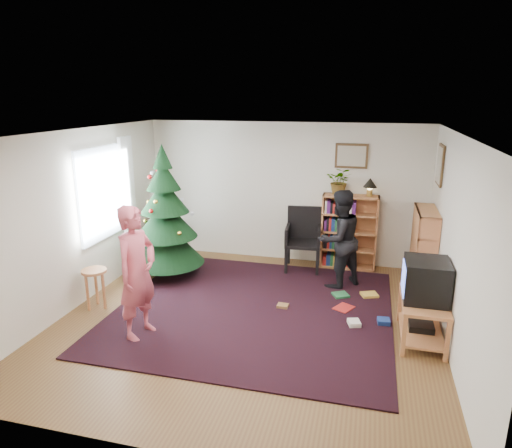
% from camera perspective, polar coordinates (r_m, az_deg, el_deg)
% --- Properties ---
extents(floor, '(5.00, 5.00, 0.00)m').
position_cam_1_polar(floor, '(6.35, -0.97, -11.82)').
color(floor, brown).
rests_on(floor, ground).
extents(ceiling, '(5.00, 5.00, 0.00)m').
position_cam_1_polar(ceiling, '(5.64, -1.08, 11.30)').
color(ceiling, white).
rests_on(ceiling, wall_back).
extents(wall_back, '(5.00, 0.02, 2.50)m').
position_cam_1_polar(wall_back, '(8.24, 3.56, 3.92)').
color(wall_back, silver).
rests_on(wall_back, floor).
extents(wall_front, '(5.00, 0.02, 2.50)m').
position_cam_1_polar(wall_front, '(3.69, -11.49, -11.86)').
color(wall_front, silver).
rests_on(wall_front, floor).
extents(wall_left, '(0.02, 5.00, 2.50)m').
position_cam_1_polar(wall_left, '(6.94, -21.37, 0.58)').
color(wall_left, silver).
rests_on(wall_left, floor).
extents(wall_right, '(0.02, 5.00, 2.50)m').
position_cam_1_polar(wall_right, '(5.77, 23.71, -2.63)').
color(wall_right, silver).
rests_on(wall_right, floor).
extents(rug, '(3.80, 3.60, 0.02)m').
position_cam_1_polar(rug, '(6.60, -0.27, -10.57)').
color(rug, black).
rests_on(rug, floor).
extents(window_pane, '(0.04, 1.20, 1.40)m').
position_cam_1_polar(window_pane, '(7.35, -18.70, 3.65)').
color(window_pane, silver).
rests_on(window_pane, wall_left).
extents(curtain, '(0.06, 0.35, 1.60)m').
position_cam_1_polar(curtain, '(7.91, -15.75, 4.71)').
color(curtain, white).
rests_on(curtain, wall_left).
extents(picture_back, '(0.55, 0.03, 0.42)m').
position_cam_1_polar(picture_back, '(7.97, 11.85, 8.32)').
color(picture_back, '#4C3319').
rests_on(picture_back, wall_back).
extents(picture_right, '(0.03, 0.50, 0.60)m').
position_cam_1_polar(picture_right, '(7.31, 22.05, 6.86)').
color(picture_right, '#4C3319').
rests_on(picture_right, wall_right).
extents(christmas_tree, '(1.22, 1.22, 2.22)m').
position_cam_1_polar(christmas_tree, '(7.62, -11.22, 0.14)').
color(christmas_tree, '#3F2816').
rests_on(christmas_tree, rug).
extents(bookshelf_back, '(0.95, 0.30, 1.30)m').
position_cam_1_polar(bookshelf_back, '(8.10, 11.55, -0.86)').
color(bookshelf_back, '#B86B41').
rests_on(bookshelf_back, floor).
extents(bookshelf_right, '(0.30, 0.95, 1.30)m').
position_cam_1_polar(bookshelf_right, '(7.41, 20.17, -3.10)').
color(bookshelf_right, '#B86B41').
rests_on(bookshelf_right, floor).
extents(tv_stand, '(0.53, 0.96, 0.55)m').
position_cam_1_polar(tv_stand, '(6.08, 20.07, -10.68)').
color(tv_stand, '#B86B41').
rests_on(tv_stand, floor).
extents(crt_tv, '(0.53, 0.57, 0.49)m').
position_cam_1_polar(crt_tv, '(5.90, 20.48, -6.58)').
color(crt_tv, black).
rests_on(crt_tv, tv_stand).
extents(armchair, '(0.64, 0.64, 1.07)m').
position_cam_1_polar(armchair, '(7.99, 6.03, -1.46)').
color(armchair, black).
rests_on(armchair, rug).
extents(stool, '(0.35, 0.35, 0.58)m').
position_cam_1_polar(stool, '(6.87, -19.52, -6.42)').
color(stool, '#B86B41').
rests_on(stool, floor).
extents(person_standing, '(0.53, 0.69, 1.69)m').
position_cam_1_polar(person_standing, '(5.80, -14.65, -5.91)').
color(person_standing, '#C24D5B').
rests_on(person_standing, rug).
extents(person_by_chair, '(0.96, 0.95, 1.56)m').
position_cam_1_polar(person_by_chair, '(7.22, 10.35, -1.88)').
color(person_by_chair, black).
rests_on(person_by_chair, rug).
extents(potted_plant, '(0.47, 0.42, 0.47)m').
position_cam_1_polar(potted_plant, '(7.91, 10.44, 5.29)').
color(potted_plant, gray).
rests_on(potted_plant, bookshelf_back).
extents(table_lamp, '(0.23, 0.23, 0.31)m').
position_cam_1_polar(table_lamp, '(7.89, 14.07, 4.87)').
color(table_lamp, '#A57F33').
rests_on(table_lamp, bookshelf_back).
extents(floor_clutter, '(1.59, 1.18, 0.08)m').
position_cam_1_polar(floor_clutter, '(6.70, 11.10, -10.17)').
color(floor_clutter, '#A51E19').
rests_on(floor_clutter, rug).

